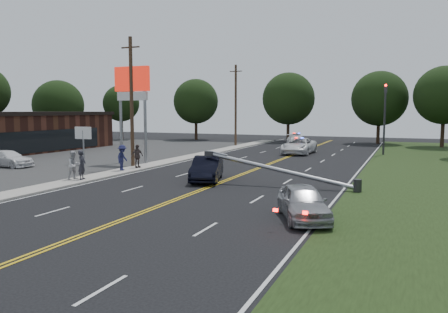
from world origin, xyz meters
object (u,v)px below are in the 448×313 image
at_px(small_sign, 83,136).
at_px(traffic_signal, 385,113).
at_px(bystander_c, 122,158).
at_px(bystander_d, 137,156).
at_px(fallen_streetlight, 287,171).
at_px(emergency_a, 299,146).
at_px(crashed_sedan, 207,169).
at_px(bystander_a, 82,165).
at_px(utility_pole_far, 236,105).
at_px(parked_car, 8,159).
at_px(emergency_b, 296,141).
at_px(utility_pole_mid, 132,102).
at_px(bystander_b, 74,165).
at_px(waiting_sedan, 303,202).
at_px(pylon_sign, 132,91).

distance_m(small_sign, traffic_signal, 28.72).
height_order(bystander_c, bystander_d, bystander_c).
xyz_separation_m(fallen_streetlight, emergency_a, (-3.94, 19.70, -0.10)).
bearing_deg(bystander_c, crashed_sedan, -108.99).
relative_size(emergency_a, bystander_d, 3.32).
distance_m(crashed_sedan, bystander_a, 7.81).
distance_m(utility_pole_far, bystander_d, 23.16).
bearing_deg(parked_car, emergency_b, -31.27).
relative_size(crashed_sedan, bystander_d, 2.65).
relative_size(small_sign, utility_pole_mid, 0.31).
xyz_separation_m(fallen_streetlight, bystander_b, (-12.89, -3.05, 0.10)).
height_order(emergency_b, bystander_c, bystander_c).
bearing_deg(waiting_sedan, utility_pole_far, 91.14).
bearing_deg(bystander_a, traffic_signal, -53.36).
height_order(utility_pole_far, emergency_a, utility_pole_far).
distance_m(crashed_sedan, bystander_c, 7.42).
height_order(crashed_sedan, bystander_a, bystander_a).
bearing_deg(waiting_sedan, bystander_a, 139.84).
distance_m(pylon_sign, emergency_b, 24.67).
xyz_separation_m(parked_car, emergency_b, (16.35, 28.16, 0.07)).
xyz_separation_m(traffic_signal, bystander_c, (-16.69, -20.45, -3.17)).
distance_m(traffic_signal, crashed_sedan, 23.89).
xyz_separation_m(small_sign, bystander_c, (5.61, -2.46, -1.29)).
height_order(pylon_sign, emergency_b, pylon_sign).
xyz_separation_m(pylon_sign, small_sign, (-3.50, -2.00, -3.66)).
bearing_deg(pylon_sign, parked_car, -145.20).
distance_m(crashed_sedan, bystander_b, 8.33).
bearing_deg(waiting_sedan, utility_pole_mid, 120.58).
xyz_separation_m(fallen_streetlight, utility_pole_mid, (-13.39, 4.00, 4.17)).
xyz_separation_m(emergency_b, bystander_d, (-6.11, -25.38, 0.29)).
bearing_deg(parked_car, traffic_signal, -52.32).
distance_m(crashed_sedan, emergency_b, 28.33).
bearing_deg(bystander_c, pylon_sign, 16.04).
bearing_deg(pylon_sign, bystander_c, -64.64).
xyz_separation_m(emergency_a, emergency_b, (-2.40, 8.90, -0.10)).
xyz_separation_m(parked_car, emergency_a, (18.74, 19.26, 0.17)).
distance_m(traffic_signal, utility_pole_mid, 25.12).
xyz_separation_m(bystander_a, bystander_b, (-0.51, -0.13, -0.02)).
relative_size(traffic_signal, bystander_d, 3.99).
xyz_separation_m(small_sign, utility_pole_mid, (4.80, 0.00, 2.75)).
relative_size(emergency_a, bystander_a, 3.20).
height_order(parked_car, bystander_c, bystander_c).
height_order(waiting_sedan, bystander_c, bystander_c).
relative_size(utility_pole_mid, utility_pole_far, 1.00).
height_order(small_sign, parked_car, small_sign).
xyz_separation_m(bystander_a, bystander_c, (-0.20, 4.46, 0.00)).
height_order(small_sign, fallen_streetlight, small_sign).
bearing_deg(traffic_signal, waiting_sedan, -93.16).
height_order(pylon_sign, utility_pole_far, utility_pole_far).
distance_m(waiting_sedan, bystander_a, 15.46).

